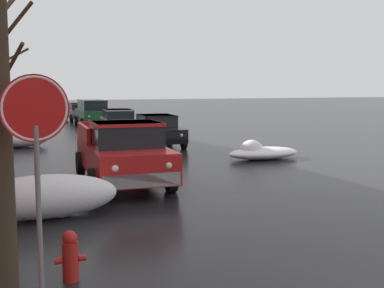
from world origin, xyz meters
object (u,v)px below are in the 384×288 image
(sedan_black_parked_kerbside_close, at_px, (157,130))
(sedan_grey_queued_behind_truck, at_px, (80,112))
(sedan_silver_parked_kerbside_mid, at_px, (118,121))
(suv_green_parked_far_down_block, at_px, (92,112))
(stop_sign_at_corner, at_px, (36,131))
(fire_hydrant, at_px, (70,256))
(pickup_truck_red_approaching_near_lane, at_px, (122,152))

(sedan_black_parked_kerbside_close, xyz_separation_m, sedan_grey_queued_behind_truck, (-0.63, 17.75, -0.00))
(sedan_silver_parked_kerbside_mid, bearing_deg, suv_green_parked_far_down_block, 93.30)
(sedan_grey_queued_behind_truck, height_order, stop_sign_at_corner, stop_sign_at_corner)
(fire_hydrant, distance_m, stop_sign_at_corner, 2.10)
(pickup_truck_red_approaching_near_lane, xyz_separation_m, stop_sign_at_corner, (-2.75, -7.26, 1.29))
(suv_green_parked_far_down_block, xyz_separation_m, sedan_grey_queued_behind_truck, (0.05, 5.59, -0.24))
(sedan_black_parked_kerbside_close, distance_m, sedan_grey_queued_behind_truck, 17.76)
(suv_green_parked_far_down_block, xyz_separation_m, fire_hydrant, (-5.16, -26.23, -0.63))
(pickup_truck_red_approaching_near_lane, bearing_deg, sedan_black_parked_kerbside_close, 65.50)
(suv_green_parked_far_down_block, distance_m, sedan_grey_queued_behind_truck, 5.59)
(sedan_silver_parked_kerbside_mid, relative_size, fire_hydrant, 6.13)
(sedan_black_parked_kerbside_close, xyz_separation_m, suv_green_parked_far_down_block, (-0.67, 12.17, 0.24))
(suv_green_parked_far_down_block, bearing_deg, pickup_truck_red_approaching_near_lane, -98.17)
(pickup_truck_red_approaching_near_lane, distance_m, sedan_silver_parked_kerbside_mid, 14.22)
(suv_green_parked_far_down_block, height_order, stop_sign_at_corner, stop_sign_at_corner)
(pickup_truck_red_approaching_near_lane, relative_size, sedan_black_parked_kerbside_close, 1.29)
(fire_hydrant, bearing_deg, sedan_grey_queued_behind_truck, 80.71)
(sedan_black_parked_kerbside_close, bearing_deg, sedan_grey_queued_behind_truck, 92.02)
(suv_green_parked_far_down_block, relative_size, sedan_grey_queued_behind_truck, 1.16)
(sedan_black_parked_kerbside_close, distance_m, stop_sign_at_corner, 16.34)
(sedan_black_parked_kerbside_close, bearing_deg, stop_sign_at_corner, -112.72)
(fire_hydrant, bearing_deg, sedan_black_parked_kerbside_close, 67.48)
(fire_hydrant, height_order, stop_sign_at_corner, stop_sign_at_corner)
(suv_green_parked_far_down_block, bearing_deg, sedan_silver_parked_kerbside_mid, -86.70)
(sedan_black_parked_kerbside_close, relative_size, sedan_silver_parked_kerbside_mid, 0.95)
(sedan_silver_parked_kerbside_mid, bearing_deg, pickup_truck_red_approaching_near_lane, -103.06)
(pickup_truck_red_approaching_near_lane, distance_m, fire_hydrant, 6.74)
(pickup_truck_red_approaching_near_lane, xyz_separation_m, sedan_grey_queued_behind_truck, (2.91, 25.51, -0.13))
(sedan_silver_parked_kerbside_mid, distance_m, suv_green_parked_far_down_block, 6.09)
(suv_green_parked_far_down_block, height_order, sedan_grey_queued_behind_truck, suv_green_parked_far_down_block)
(sedan_black_parked_kerbside_close, distance_m, suv_green_parked_far_down_block, 12.19)
(suv_green_parked_far_down_block, relative_size, stop_sign_at_corner, 1.65)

